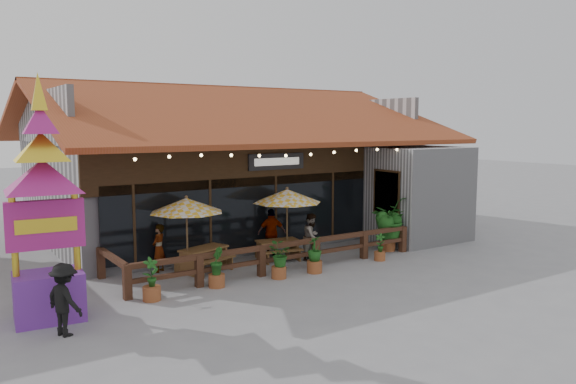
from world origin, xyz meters
TOP-DOWN VIEW (x-y plane):
  - ground at (0.00, 0.00)m, footprint 100.00×100.00m
  - restaurant_building at (0.26, 6.61)m, footprint 15.50×14.73m
  - patio_railing at (-2.25, -0.27)m, footprint 10.00×2.60m
  - umbrella_left at (-4.20, 0.96)m, footprint 2.32×2.32m
  - umbrella_right at (-0.73, 0.80)m, footprint 2.98×2.98m
  - picnic_table_left at (-3.65, 1.01)m, footprint 1.84×1.71m
  - picnic_table_right at (-0.99, 0.96)m, footprint 1.56×1.40m
  - thai_sign_tower at (-8.46, -1.01)m, footprint 2.41×2.41m
  - tropical_plant at (3.02, -0.08)m, footprint 1.84×1.84m
  - diner_a at (-4.83, 1.65)m, footprint 0.63×0.62m
  - diner_b at (-0.06, 0.33)m, footprint 0.95×0.90m
  - diner_c at (-0.90, 1.48)m, footprint 1.04×0.72m
  - pedestrian at (-8.38, -2.21)m, footprint 0.93×1.16m
  - planter_a at (-6.01, -0.93)m, footprint 0.46×0.46m
  - planter_b at (-4.10, -0.77)m, footprint 0.49×0.52m
  - planter_c at (-2.19, -0.97)m, footprint 0.85×0.86m
  - planter_d at (-0.96, -1.05)m, footprint 0.55×0.55m
  - planter_e at (1.75, -1.00)m, footprint 0.37×0.39m

SIDE VIEW (x-z plane):
  - ground at x=0.00m, z-range 0.00..0.00m
  - planter_e at x=1.75m, z-range -0.07..0.83m
  - picnic_table_right at x=-0.99m, z-range 0.12..0.78m
  - planter_a at x=-6.01m, z-range -0.09..1.03m
  - picnic_table_left at x=-3.65m, z-range 0.13..0.85m
  - planter_b at x=-4.10m, z-range -0.05..1.06m
  - planter_d at x=-0.96m, z-range -0.02..1.10m
  - planter_c at x=-2.19m, z-range 0.07..1.13m
  - patio_railing at x=-2.25m, z-range 0.15..1.07m
  - diner_a at x=-4.83m, z-range 0.00..1.47m
  - diner_b at x=-0.06m, z-range 0.00..1.55m
  - pedestrian at x=-8.38m, z-range 0.00..1.57m
  - diner_c at x=-0.90m, z-range 0.00..1.63m
  - tropical_plant at x=3.02m, z-range 0.14..2.06m
  - umbrella_left at x=-4.20m, z-range 0.88..3.26m
  - umbrella_right at x=-0.73m, z-range 0.90..3.33m
  - restaurant_building at x=0.26m, z-range -0.84..5.25m
  - thai_sign_tower at x=-8.46m, z-range 0.17..6.18m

